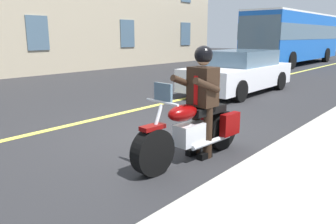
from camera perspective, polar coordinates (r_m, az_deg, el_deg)
name	(u,v)px	position (r m, az deg, el deg)	size (l,w,h in m)	color
ground_plane	(163,135)	(6.42, -0.79, -4.01)	(80.00, 80.00, 0.00)	#28282B
lane_center_stripe	(99,118)	(7.83, -11.87, -1.10)	(60.00, 0.16, 0.01)	#E5DB4C
motorcycle_main	(193,131)	(5.09, 4.42, -3.30)	(2.22, 0.70, 1.26)	black
rider_main	(202,92)	(5.11, 5.90, 3.44)	(0.65, 0.58, 1.74)	black
bus_near	(295,36)	(24.10, 21.06, 12.20)	(11.05, 2.70, 3.30)	blue
car_silver	(239,72)	(11.44, 12.22, 6.79)	(4.60, 1.92, 1.40)	white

